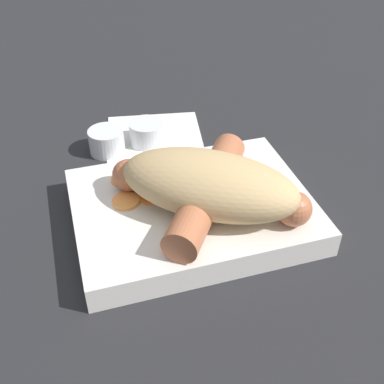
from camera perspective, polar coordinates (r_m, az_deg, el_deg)
name	(u,v)px	position (r m, az deg, el deg)	size (l,w,h in m)	color
ground_plane	(192,220)	(0.50, 0.00, -3.36)	(3.00, 3.00, 0.00)	#232326
food_tray	(192,210)	(0.49, 0.00, -2.17)	(0.24, 0.18, 0.03)	silver
bread_roll	(209,184)	(0.46, 2.00, 0.93)	(0.19, 0.17, 0.06)	tan
sausage	(208,191)	(0.47, 1.87, 0.08)	(0.17, 0.16, 0.03)	#B26642
pickled_veggies	(140,191)	(0.50, -6.14, 0.07)	(0.07, 0.07, 0.00)	orange
napkin	(154,137)	(0.63, -4.54, 6.48)	(0.14, 0.14, 0.00)	white
condiment_cup_near	(147,135)	(0.62, -5.39, 6.80)	(0.04, 0.04, 0.03)	silver
condiment_cup_far	(107,142)	(0.61, -10.07, 5.81)	(0.04, 0.04, 0.03)	silver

